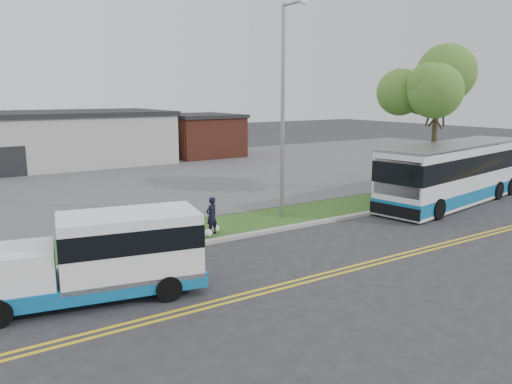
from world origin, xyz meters
TOP-DOWN VIEW (x-y plane):
  - ground at (0.00, 0.00)m, footprint 140.00×140.00m
  - lane_line_north at (0.00, -3.85)m, footprint 70.00×0.12m
  - lane_line_south at (0.00, -4.15)m, footprint 70.00×0.12m
  - curb at (0.00, 1.10)m, footprint 80.00×0.30m
  - verge at (0.00, 2.90)m, footprint 80.00×3.30m
  - parking_lot at (0.00, 17.00)m, footprint 80.00×25.00m
  - commercial_building at (-6.00, 27.00)m, footprint 25.40×10.40m
  - brick_wing at (10.50, 26.00)m, footprint 6.30×7.30m
  - tree_east at (14.00, 3.00)m, footprint 5.20×5.20m
  - streetlight_near at (3.00, 2.73)m, footprint 0.35×1.53m
  - shuttle_bus at (-6.52, -1.91)m, footprint 6.56×3.15m
  - transit_bus at (12.73, 0.60)m, footprint 11.78×4.52m
  - pedestrian at (-1.17, 1.90)m, footprint 0.66×0.54m
  - grocery_bag_left at (-1.47, 1.65)m, footprint 0.32×0.32m
  - grocery_bag_right at (-0.87, 2.15)m, footprint 0.32×0.32m

SIDE VIEW (x-z plane):
  - ground at x=0.00m, z-range 0.00..0.00m
  - lane_line_north at x=0.00m, z-range 0.00..0.01m
  - lane_line_south at x=0.00m, z-range 0.00..0.01m
  - verge at x=0.00m, z-range 0.00..0.10m
  - parking_lot at x=0.00m, z-range 0.00..0.10m
  - curb at x=0.00m, z-range 0.00..0.15m
  - grocery_bag_left at x=-1.47m, z-range 0.10..0.42m
  - grocery_bag_right at x=-0.87m, z-range 0.10..0.42m
  - pedestrian at x=-1.17m, z-range 0.10..1.66m
  - shuttle_bus at x=-6.52m, z-range 0.08..2.50m
  - transit_bus at x=12.73m, z-range 0.02..3.21m
  - brick_wing at x=10.50m, z-range 0.01..3.91m
  - commercial_building at x=-6.00m, z-range 0.01..4.36m
  - streetlight_near at x=3.00m, z-range 0.48..9.98m
  - tree_east at x=14.00m, z-range 2.04..10.37m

